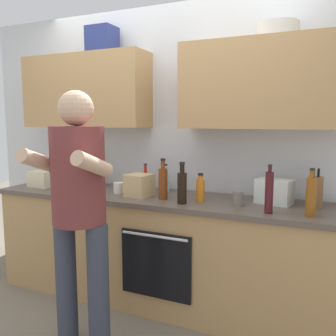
% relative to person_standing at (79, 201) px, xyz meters
% --- Properties ---
extents(ground_plane, '(12.00, 12.00, 0.00)m').
position_rel_person_standing_xyz_m(ground_plane, '(0.18, 0.76, -1.00)').
color(ground_plane, '#756B5B').
extents(back_wall_unit, '(4.00, 0.38, 2.50)m').
position_rel_person_standing_xyz_m(back_wall_unit, '(0.18, 1.03, 0.50)').
color(back_wall_unit, silver).
rests_on(back_wall_unit, ground).
extents(counter, '(2.84, 0.67, 0.90)m').
position_rel_person_standing_xyz_m(counter, '(0.18, 0.76, -0.55)').
color(counter, tan).
rests_on(counter, ground).
extents(person_standing, '(0.49, 0.45, 1.70)m').
position_rel_person_standing_xyz_m(person_standing, '(0.00, 0.00, 0.00)').
color(person_standing, '#383D4C').
rests_on(person_standing, ground).
extents(bottle_oil, '(0.05, 0.05, 0.33)m').
position_rel_person_standing_xyz_m(bottle_oil, '(-0.58, 0.96, 0.04)').
color(bottle_oil, olive).
rests_on(bottle_oil, counter).
extents(bottle_juice, '(0.07, 0.07, 0.22)m').
position_rel_person_standing_xyz_m(bottle_juice, '(0.58, 0.72, -0.01)').
color(bottle_juice, orange).
rests_on(bottle_juice, counter).
extents(bottle_hotsauce, '(0.06, 0.06, 0.24)m').
position_rel_person_standing_xyz_m(bottle_hotsauce, '(-0.00, 0.93, -0.02)').
color(bottle_hotsauce, red).
rests_on(bottle_hotsauce, counter).
extents(bottle_wine, '(0.05, 0.05, 0.33)m').
position_rel_person_standing_xyz_m(bottle_wine, '(1.10, 0.57, 0.04)').
color(bottle_wine, '#471419').
rests_on(bottle_wine, counter).
extents(bottle_vinegar, '(0.07, 0.07, 0.32)m').
position_rel_person_standing_xyz_m(bottle_vinegar, '(0.28, 0.68, 0.03)').
color(bottle_vinegar, brown).
rests_on(bottle_vinegar, counter).
extents(bottle_syrup, '(0.06, 0.06, 0.31)m').
position_rel_person_standing_xyz_m(bottle_syrup, '(1.36, 0.60, 0.03)').
color(bottle_syrup, '#8C4C14').
rests_on(bottle_syrup, counter).
extents(bottle_soy, '(0.07, 0.07, 0.31)m').
position_rel_person_standing_xyz_m(bottle_soy, '(0.48, 0.59, 0.03)').
color(bottle_soy, black).
rests_on(bottle_soy, counter).
extents(bottle_water, '(0.06, 0.06, 0.24)m').
position_rel_person_standing_xyz_m(bottle_water, '(0.18, 0.96, -0.00)').
color(bottle_water, silver).
rests_on(bottle_water, counter).
extents(cup_stoneware, '(0.08, 0.08, 0.11)m').
position_rel_person_standing_xyz_m(cup_stoneware, '(0.87, 0.70, -0.05)').
color(cup_stoneware, slate).
rests_on(cup_stoneware, counter).
extents(cup_coffee, '(0.09, 0.09, 0.09)m').
position_rel_person_standing_xyz_m(cup_coffee, '(-0.15, 0.73, -0.06)').
color(cup_coffee, white).
rests_on(cup_coffee, counter).
extents(mixing_bowl, '(0.27, 0.27, 0.10)m').
position_rel_person_standing_xyz_m(mixing_bowl, '(-0.55, 0.74, -0.05)').
color(mixing_bowl, silver).
rests_on(mixing_bowl, counter).
extents(knife_block, '(0.10, 0.14, 0.28)m').
position_rel_person_standing_xyz_m(knife_block, '(1.38, 0.87, 0.01)').
color(knife_block, brown).
rests_on(knife_block, counter).
extents(grocery_bag_rice, '(0.23, 0.20, 0.15)m').
position_rel_person_standing_xyz_m(grocery_bag_rice, '(-0.96, 0.71, -0.03)').
color(grocery_bag_rice, beige).
rests_on(grocery_bag_rice, counter).
extents(grocery_bag_bread, '(0.21, 0.21, 0.18)m').
position_rel_person_standing_xyz_m(grocery_bag_bread, '(0.07, 0.68, -0.01)').
color(grocery_bag_bread, tan).
rests_on(grocery_bag_bread, counter).
extents(grocery_bag_produce, '(0.28, 0.22, 0.18)m').
position_rel_person_standing_xyz_m(grocery_bag_produce, '(1.10, 0.87, -0.01)').
color(grocery_bag_produce, silver).
rests_on(grocery_bag_produce, counter).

